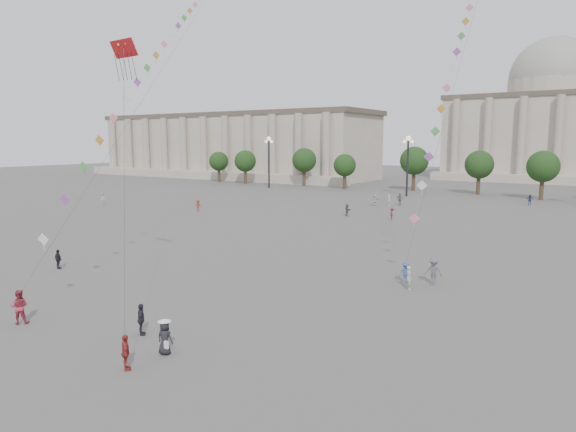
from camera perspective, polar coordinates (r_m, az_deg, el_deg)
The scene contains 24 objects.
ground at distance 26.30m, azimuth -11.25°, elevation -13.51°, with size 360.00×360.00×0.00m, color #54514F.
hall_west at distance 144.48m, azimuth -6.36°, elevation 7.75°, with size 84.00×26.22×17.20m.
hall_central at distance 147.53m, azimuth 27.04°, elevation 9.18°, with size 48.30×34.30×35.50m.
tree_row at distance 96.88m, azimuth 23.18°, elevation 5.10°, with size 137.12×5.12×8.00m.
lamp_post_far_west at distance 107.24m, azimuth -2.14°, elevation 7.05°, with size 2.00×0.90×10.65m.
lamp_post_mid_west at distance 93.05m, azimuth 13.17°, elevation 6.65°, with size 2.00×0.90×10.65m.
person_crowd_0 at distance 86.52m, azimuth 25.26°, elevation 1.63°, with size 0.98×0.41×1.67m, color navy.
person_crowd_1 at distance 84.04m, azimuth -19.87°, elevation 1.81°, with size 0.89×0.69×1.83m, color silver.
person_crowd_2 at distance 72.62m, azimuth -9.96°, elevation 1.18°, with size 1.09×0.63×1.69m, color brown.
person_crowd_4 at distance 78.81m, azimuth 9.59°, elevation 1.75°, with size 1.58×0.50×1.70m, color beige.
person_crowd_6 at distance 36.44m, azimuth 15.87°, elevation -5.93°, with size 1.21×0.70×1.88m, color #57575B.
person_crowd_10 at distance 79.75m, azimuth 11.17°, elevation 1.77°, with size 0.61×0.40×1.66m, color silver.
person_crowd_12 at distance 67.45m, azimuth 6.60°, elevation 0.68°, with size 1.51×0.48×1.62m, color #5D5E62.
person_crowd_13 at distance 35.03m, azimuth 13.29°, elevation -6.66°, with size 0.57×0.38×1.57m, color #B4B5B0.
person_crowd_16 at distance 80.20m, azimuth 12.30°, elevation 1.85°, with size 1.10×0.46×1.88m, color slate.
person_crowd_17 at distance 64.91m, azimuth 11.49°, elevation 0.25°, with size 1.01×0.58×1.57m, color maroon.
tourist_0 at distance 23.63m, azimuth -17.60°, elevation -14.26°, with size 0.92×0.38×1.58m, color maroon.
tourist_1 at distance 27.35m, azimuth -16.00°, elevation -10.99°, with size 0.95×0.40×1.62m, color #222228.
tourist_4 at distance 43.15m, azimuth -24.17°, elevation -4.40°, with size 0.88×0.37×1.50m, color black.
kite_flyer_0 at distance 31.34m, azimuth -27.69°, elevation -8.91°, with size 0.91×0.71×1.87m, color #9F2B3B.
kite_flyer_1 at distance 36.39m, azimuth 12.94°, elevation -6.15°, with size 0.96×0.55×1.49m, color #384E7F.
hat_person at distance 24.76m, azimuth -13.53°, elevation -12.90°, with size 0.85×0.64×1.69m.
dragon_kite at distance 34.40m, azimuth -17.70°, elevation 16.02°, with size 5.73×4.45×18.46m.
kite_train_west at distance 60.97m, azimuth -12.47°, elevation 18.94°, with size 30.27×51.40×71.21m.
Camera 1 is at (17.35, -17.22, 9.70)m, focal length 32.00 mm.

